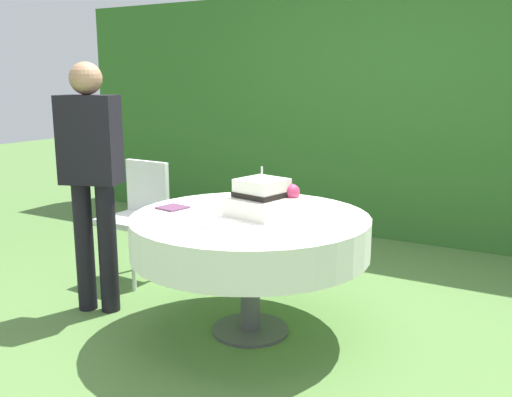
# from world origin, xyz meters

# --- Properties ---
(ground_plane) EXTENTS (20.00, 20.00, 0.00)m
(ground_plane) POSITION_xyz_m (0.00, 0.00, 0.00)
(ground_plane) COLOR #547A3D
(foliage_hedge) EXTENTS (6.97, 0.53, 2.30)m
(foliage_hedge) POSITION_xyz_m (0.00, 2.63, 1.15)
(foliage_hedge) COLOR #336628
(foliage_hedge) RESTS_ON ground_plane
(cake_table) EXTENTS (1.39, 1.39, 0.72)m
(cake_table) POSITION_xyz_m (0.00, 0.00, 0.61)
(cake_table) COLOR #4C4C51
(cake_table) RESTS_ON ground_plane
(wedding_cake) EXTENTS (0.39, 0.39, 0.29)m
(wedding_cake) POSITION_xyz_m (0.06, 0.05, 0.82)
(wedding_cake) COLOR white
(wedding_cake) RESTS_ON cake_table
(serving_plate_near) EXTENTS (0.11, 0.11, 0.01)m
(serving_plate_near) POSITION_xyz_m (-0.07, 0.40, 0.73)
(serving_plate_near) COLOR white
(serving_plate_near) RESTS_ON cake_table
(serving_plate_far) EXTENTS (0.14, 0.14, 0.01)m
(serving_plate_far) POSITION_xyz_m (0.48, -0.08, 0.73)
(serving_plate_far) COLOR white
(serving_plate_far) RESTS_ON cake_table
(serving_plate_left) EXTENTS (0.14, 0.14, 0.01)m
(serving_plate_left) POSITION_xyz_m (-0.03, -0.30, 0.73)
(serving_plate_left) COLOR white
(serving_plate_left) RESTS_ON cake_table
(napkin_stack) EXTENTS (0.18, 0.18, 0.01)m
(napkin_stack) POSITION_xyz_m (-0.50, -0.08, 0.73)
(napkin_stack) COLOR #603856
(napkin_stack) RESTS_ON cake_table
(garden_chair) EXTENTS (0.42, 0.42, 0.89)m
(garden_chair) POSITION_xyz_m (-1.21, 0.41, 0.54)
(garden_chair) COLOR white
(garden_chair) RESTS_ON ground_plane
(standing_person) EXTENTS (0.41, 0.31, 1.60)m
(standing_person) POSITION_xyz_m (-1.04, -0.21, 0.93)
(standing_person) COLOR black
(standing_person) RESTS_ON ground_plane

